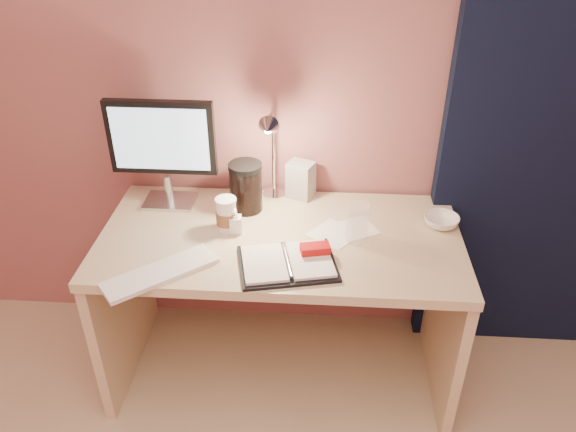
# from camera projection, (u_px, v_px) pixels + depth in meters

# --- Properties ---
(room) EXTENTS (3.50, 3.50, 3.50)m
(room) POSITION_uv_depth(u_px,v_px,m) (532.00, 112.00, 2.16)
(room) COLOR #C6B28E
(room) RESTS_ON ground
(desk) EXTENTS (1.40, 0.70, 0.73)m
(desk) POSITION_uv_depth(u_px,v_px,m) (282.00, 270.00, 2.35)
(desk) COLOR beige
(desk) RESTS_ON ground
(monitor) EXTENTS (0.43, 0.15, 0.46)m
(monitor) POSITION_uv_depth(u_px,v_px,m) (163.00, 144.00, 2.23)
(monitor) COLOR silver
(monitor) RESTS_ON desk
(keyboard) EXTENTS (0.39, 0.35, 0.02)m
(keyboard) POSITION_uv_depth(u_px,v_px,m) (160.00, 273.00, 1.96)
(keyboard) COLOR white
(keyboard) RESTS_ON desk
(planner) EXTENTS (0.39, 0.32, 0.05)m
(planner) POSITION_uv_depth(u_px,v_px,m) (290.00, 261.00, 2.00)
(planner) COLOR black
(planner) RESTS_ON desk
(paper_a) EXTENTS (0.19, 0.19, 0.00)m
(paper_a) POSITION_uv_depth(u_px,v_px,m) (356.00, 229.00, 2.21)
(paper_a) COLOR white
(paper_a) RESTS_ON desk
(paper_b) EXTENTS (0.23, 0.23, 0.00)m
(paper_b) POSITION_uv_depth(u_px,v_px,m) (334.00, 234.00, 2.17)
(paper_b) COLOR white
(paper_b) RESTS_ON desk
(coffee_cup) EXTENTS (0.08, 0.08, 0.14)m
(coffee_cup) POSITION_uv_depth(u_px,v_px,m) (227.00, 215.00, 2.18)
(coffee_cup) COLOR white
(coffee_cup) RESTS_ON desk
(clear_cup) EXTENTS (0.09, 0.09, 0.15)m
(clear_cup) POSITION_uv_depth(u_px,v_px,m) (357.00, 223.00, 2.10)
(clear_cup) COLOR white
(clear_cup) RESTS_ON desk
(bowl) EXTENTS (0.14, 0.14, 0.04)m
(bowl) POSITION_uv_depth(u_px,v_px,m) (441.00, 221.00, 2.21)
(bowl) COLOR white
(bowl) RESTS_ON desk
(lotion_bottle) EXTENTS (0.05, 0.05, 0.10)m
(lotion_bottle) POSITION_uv_depth(u_px,v_px,m) (236.00, 221.00, 2.16)
(lotion_bottle) COLOR white
(lotion_bottle) RESTS_ON desk
(dark_jar) EXTENTS (0.13, 0.13, 0.19)m
(dark_jar) POSITION_uv_depth(u_px,v_px,m) (246.00, 189.00, 2.29)
(dark_jar) COLOR black
(dark_jar) RESTS_ON desk
(product_box) EXTENTS (0.13, 0.12, 0.16)m
(product_box) POSITION_uv_depth(u_px,v_px,m) (301.00, 180.00, 2.38)
(product_box) COLOR #B2B2AE
(product_box) RESTS_ON desk
(desk_lamp) EXTENTS (0.10, 0.26, 0.43)m
(desk_lamp) POSITION_uv_depth(u_px,v_px,m) (271.00, 151.00, 2.19)
(desk_lamp) COLOR silver
(desk_lamp) RESTS_ON desk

